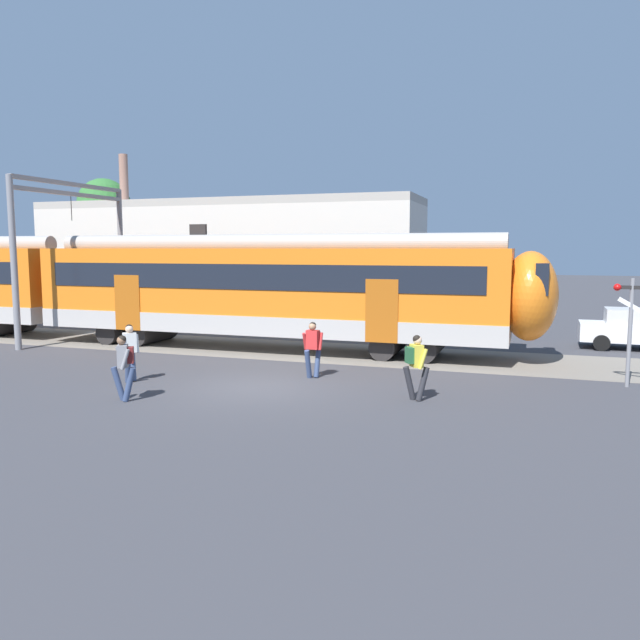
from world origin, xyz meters
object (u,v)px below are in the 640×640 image
Objects in this scene: pedestrian_white at (130,349)px; crossing_signal at (631,315)px; pedestrian_grey at (124,362)px; parked_car_white at (636,329)px; pedestrian_red at (313,345)px; pedestrian_yellow at (416,362)px; commuter_train at (77,285)px.

crossing_signal is (13.37, 3.88, 1.05)m from pedestrian_white.
pedestrian_grey is 0.41× the size of parked_car_white.
crossing_signal reaches higher than pedestrian_grey.
pedestrian_red is 0.56× the size of crossing_signal.
pedestrian_yellow is (3.35, -1.78, 0.00)m from pedestrian_red.
pedestrian_grey is (1.22, -1.93, 0.03)m from pedestrian_white.
commuter_train reaches higher than pedestrian_yellow.
pedestrian_grey is 0.56× the size of crossing_signal.
pedestrian_grey is at bearing -135.74° from parked_car_white.
pedestrian_white is 8.11m from pedestrian_yellow.
pedestrian_grey is 1.00× the size of pedestrian_red.
pedestrian_white and pedestrian_red have the same top height.
pedestrian_grey is (8.56, -8.59, -1.26)m from commuter_train.
crossing_signal is (-1.17, -7.18, 1.23)m from parked_car_white.
pedestrian_grey is 7.29m from pedestrian_yellow.
pedestrian_white is (7.34, -6.66, -1.29)m from commuter_train.
pedestrian_yellow is at bearing 19.21° from pedestrian_grey.
commuter_train is at bearing 134.91° from pedestrian_grey.
pedestrian_red is (4.75, 2.24, 0.03)m from pedestrian_white.
pedestrian_grey is 13.51m from crossing_signal.
commuter_train reaches higher than crossing_signal.
commuter_train is 22.83× the size of pedestrian_yellow.
parked_car_white is at bearing 11.35° from commuter_train.
parked_car_white is (6.45, 10.59, -0.21)m from pedestrian_yellow.
commuter_train reaches higher than pedestrian_grey.
pedestrian_white is at bearing -142.77° from parked_car_white.
crossing_signal reaches higher than pedestrian_red.
parked_car_white is at bearing 80.71° from crossing_signal.
pedestrian_white is 18.27m from parked_car_white.
commuter_train is 20.90m from crossing_signal.
pedestrian_red is 13.18m from parked_car_white.
parked_car_white is (21.89, 4.39, -1.47)m from commuter_train.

